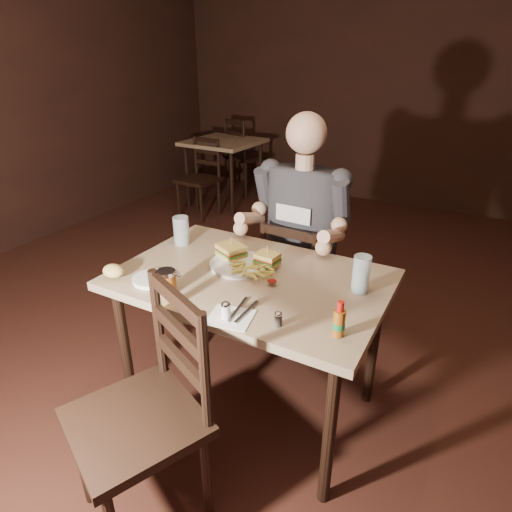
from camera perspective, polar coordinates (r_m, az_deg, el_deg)
The scene contains 24 objects.
room_shell at distance 2.02m, azimuth 4.23°, elevation 17.07°, with size 7.00×7.00×7.00m.
main_table at distance 2.00m, azimuth -0.69°, elevation -4.70°, with size 1.22×0.82×0.77m.
bg_table at distance 5.24m, azimuth -4.33°, elevation 14.17°, with size 0.83×0.83×0.77m.
chair_far at distance 2.62m, azimuth 5.85°, elevation -3.72°, with size 0.39×0.43×0.85m, color black, non-canonical shape.
chair_near at distance 1.72m, azimuth -15.81°, elevation -20.46°, with size 0.44×0.49×0.96m, color black, non-canonical shape.
bg_chair_far at distance 5.74m, azimuth -1.24°, elevation 13.16°, with size 0.44×0.48×0.96m, color black, non-canonical shape.
bg_chair_near at distance 4.86m, azimuth -7.77°, elevation 10.08°, with size 0.40×0.43×0.86m, color black, non-canonical shape.
diner at distance 2.37m, azimuth 5.84°, elevation 6.57°, with size 0.57×0.45×0.99m, color #36343A, non-canonical shape.
dinner_plate at distance 2.04m, azimuth -2.27°, elevation -1.22°, with size 0.27×0.27×0.02m, color white.
sandwich_left at distance 2.09m, azimuth -3.35°, elevation 1.29°, with size 0.13×0.11×0.11m, color #D2B255, non-canonical shape.
sandwich_right at distance 2.00m, azimuth 1.52°, elevation -0.00°, with size 0.10×0.09×0.09m, color #D2B255, non-canonical shape.
fries_pile at distance 1.94m, azimuth -0.75°, elevation -1.78°, with size 0.25×0.17×0.04m, color #D7C753, non-canonical shape.
ketchup_dollop at distance 1.87m, azimuth 2.15°, elevation -3.35°, with size 0.04×0.04×0.01m, color maroon.
glass_left at distance 2.29m, azimuth -9.93°, elevation 3.34°, with size 0.08×0.08×0.15m, color silver.
glass_right at distance 1.84m, azimuth 13.84°, elevation -2.39°, with size 0.07×0.07×0.17m, color silver.
hot_sauce at distance 1.56m, azimuth 11.06°, elevation -8.22°, with size 0.04×0.04×0.14m, color #914910, non-canonical shape.
salt_shaker at distance 1.64m, azimuth -4.04°, elevation -7.31°, with size 0.04×0.04×0.07m, color white, non-canonical shape.
pepper_shaker at distance 1.61m, azimuth 2.98°, elevation -8.40°, with size 0.03×0.03×0.06m, color #38332D, non-canonical shape.
syrup_dispenser at distance 1.84m, azimuth -11.80°, elevation -3.35°, with size 0.08×0.08×0.10m, color #914910, non-canonical shape.
napkin at distance 1.66m, azimuth -3.41°, elevation -8.15°, with size 0.17×0.15×0.00m, color white.
knife at distance 1.70m, azimuth -2.47°, elevation -7.08°, with size 0.01×0.19×0.00m, color silver.
fork at distance 1.69m, azimuth -1.27°, elevation -7.42°, with size 0.01×0.18×0.01m, color silver.
side_plate at distance 1.97m, azimuth -13.68°, elevation -3.07°, with size 0.17×0.17×0.01m, color white.
bread_roll at distance 2.01m, azimuth -18.49°, elevation -1.89°, with size 0.10×0.08×0.06m, color tan.
Camera 1 is at (0.83, -1.82, 1.69)m, focal length 30.00 mm.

